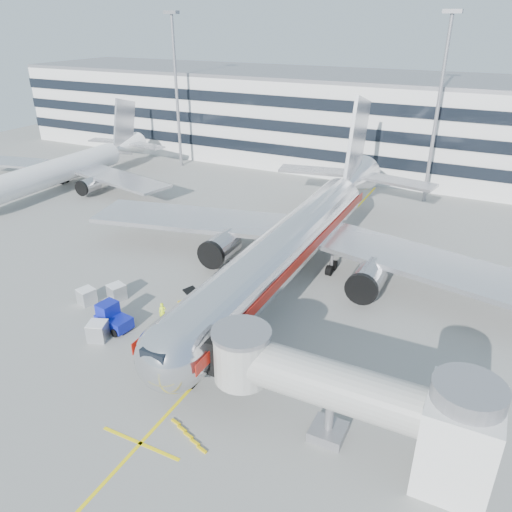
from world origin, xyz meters
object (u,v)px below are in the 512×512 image
at_px(cargo_container_right, 87,296).
at_px(cargo_container_left, 117,292).
at_px(baggage_tug, 112,318).
at_px(cargo_container_front, 98,331).
at_px(ramp_worker, 163,312).
at_px(main_jet, 296,238).
at_px(belt_loader, 200,311).

bearing_deg(cargo_container_right, cargo_container_left, 43.02).
distance_m(baggage_tug, cargo_container_front, 1.92).
height_order(cargo_container_left, cargo_container_right, cargo_container_left).
relative_size(baggage_tug, cargo_container_right, 1.91).
bearing_deg(cargo_container_front, cargo_container_left, 117.39).
relative_size(cargo_container_left, cargo_container_front, 0.94).
xyz_separation_m(baggage_tug, ramp_worker, (3.25, 2.86, -0.13)).
height_order(main_jet, cargo_container_left, main_jet).
distance_m(belt_loader, cargo_container_front, 8.93).
distance_m(cargo_container_front, ramp_worker, 5.72).
xyz_separation_m(main_jet, cargo_container_left, (-13.45, -12.22, -3.47)).
relative_size(cargo_container_left, cargo_container_right, 1.05).
bearing_deg(belt_loader, baggage_tug, -140.64).
distance_m(cargo_container_left, ramp_worker, 6.33).
bearing_deg(cargo_container_left, belt_loader, 5.47).
xyz_separation_m(main_jet, ramp_worker, (-7.22, -13.36, -3.35)).
height_order(main_jet, ramp_worker, main_jet).
xyz_separation_m(cargo_container_right, ramp_worker, (8.24, 0.74, 0.13)).
bearing_deg(baggage_tug, belt_loader, 39.36).
relative_size(baggage_tug, cargo_container_front, 1.72).
relative_size(main_jet, cargo_container_left, 27.91).
xyz_separation_m(cargo_container_front, ramp_worker, (3.17, 4.76, 0.09)).
bearing_deg(main_jet, belt_loader, -111.83).
bearing_deg(cargo_container_left, cargo_container_front, -62.61).
height_order(belt_loader, cargo_container_right, belt_loader).
bearing_deg(cargo_container_right, cargo_container_front, -38.38).
relative_size(main_jet, cargo_container_front, 26.36).
xyz_separation_m(belt_loader, cargo_container_front, (-5.83, -6.75, 0.14)).
relative_size(belt_loader, cargo_container_front, 2.58).
xyz_separation_m(cargo_container_left, cargo_container_front, (3.06, -5.90, 0.04)).
relative_size(main_jet, baggage_tug, 15.29).
bearing_deg(baggage_tug, ramp_worker, 41.38).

